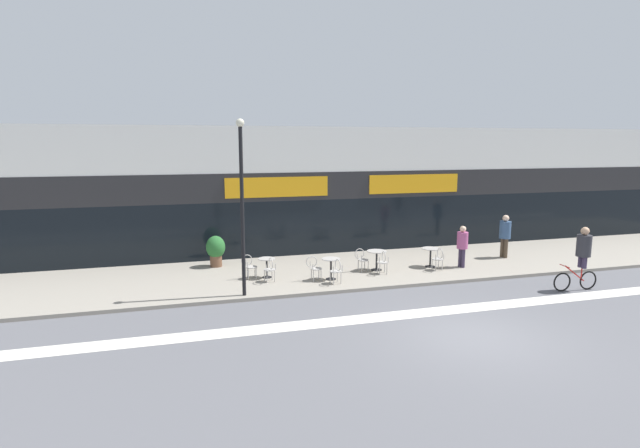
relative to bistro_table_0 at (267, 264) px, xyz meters
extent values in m
plane|color=#5B5B60|center=(4.25, -6.73, -0.63)|extent=(120.00, 120.00, 0.00)
cube|color=gray|center=(4.25, 0.52, -0.57)|extent=(40.00, 5.50, 0.12)
cube|color=silver|center=(4.25, 5.27, 2.20)|extent=(40.00, 4.00, 5.66)
cube|color=black|center=(4.25, 3.30, 0.69)|extent=(38.80, 0.10, 2.40)
cube|color=#232326|center=(4.25, 3.32, 2.49)|extent=(39.20, 0.14, 1.20)
cube|color=orange|center=(1.07, 3.25, 2.49)|extent=(4.40, 0.08, 0.84)
cube|color=orange|center=(7.43, 3.25, 2.49)|extent=(4.40, 0.08, 0.84)
cube|color=silver|center=(4.25, -4.71, -0.62)|extent=(36.00, 0.70, 0.01)
cylinder|color=black|center=(0.00, 0.00, -0.49)|extent=(0.35, 0.35, 0.02)
cylinder|color=black|center=(0.00, 0.00, -0.16)|extent=(0.07, 0.07, 0.69)
cylinder|color=#ADA8A3|center=(0.00, 0.00, 0.20)|extent=(0.63, 0.63, 0.02)
cylinder|color=black|center=(2.17, -0.88, -0.49)|extent=(0.37, 0.37, 0.02)
cylinder|color=black|center=(2.17, -0.88, -0.13)|extent=(0.07, 0.07, 0.74)
cylinder|color=#ADA8A3|center=(2.17, -0.88, 0.25)|extent=(0.67, 0.67, 0.02)
cylinder|color=black|center=(4.25, -0.10, -0.49)|extent=(0.42, 0.42, 0.02)
cylinder|color=black|center=(4.25, -0.10, -0.14)|extent=(0.07, 0.07, 0.73)
cylinder|color=#ADA8A3|center=(4.25, -0.10, 0.24)|extent=(0.76, 0.76, 0.02)
cylinder|color=black|center=(6.50, -0.19, -0.49)|extent=(0.39, 0.39, 0.02)
cylinder|color=black|center=(6.50, -0.19, -0.14)|extent=(0.07, 0.07, 0.73)
cylinder|color=#ADA8A3|center=(6.50, -0.19, 0.23)|extent=(0.71, 0.71, 0.02)
cylinder|color=#B7B2AD|center=(0.00, -0.55, -0.07)|extent=(0.45, 0.45, 0.03)
cylinder|color=#B7B2AD|center=(-0.16, -0.43, -0.30)|extent=(0.03, 0.03, 0.42)
cylinder|color=#B7B2AD|center=(0.12, -0.39, -0.30)|extent=(0.03, 0.03, 0.42)
cylinder|color=#B7B2AD|center=(-0.12, -0.71, -0.30)|extent=(0.03, 0.03, 0.42)
cylinder|color=#B7B2AD|center=(0.16, -0.67, -0.30)|extent=(0.03, 0.03, 0.42)
torus|color=#B7B2AD|center=(0.02, -0.72, 0.19)|extent=(0.08, 0.41, 0.41)
cylinder|color=#B7B2AD|center=(-0.15, -0.74, 0.06)|extent=(0.03, 0.03, 0.23)
cylinder|color=#B7B2AD|center=(0.19, -0.70, 0.06)|extent=(0.03, 0.03, 0.23)
cylinder|color=#B7B2AD|center=(-0.55, 0.00, -0.07)|extent=(0.41, 0.41, 0.03)
cylinder|color=#B7B2AD|center=(-0.41, 0.14, -0.30)|extent=(0.03, 0.03, 0.42)
cylinder|color=#B7B2AD|center=(-0.41, -0.14, -0.30)|extent=(0.03, 0.03, 0.42)
cylinder|color=#B7B2AD|center=(-0.69, 0.14, -0.30)|extent=(0.03, 0.03, 0.42)
cylinder|color=#B7B2AD|center=(-0.69, -0.14, -0.30)|extent=(0.03, 0.03, 0.42)
torus|color=#B7B2AD|center=(-0.72, 0.00, 0.19)|extent=(0.41, 0.03, 0.41)
cylinder|color=#B7B2AD|center=(-0.72, 0.17, 0.06)|extent=(0.03, 0.03, 0.23)
cylinder|color=#B7B2AD|center=(-0.72, -0.17, 0.06)|extent=(0.03, 0.03, 0.23)
cylinder|color=#B7B2AD|center=(2.17, -1.43, -0.07)|extent=(0.45, 0.45, 0.03)
cylinder|color=#B7B2AD|center=(2.01, -1.31, -0.30)|extent=(0.03, 0.03, 0.42)
cylinder|color=#B7B2AD|center=(2.29, -1.27, -0.30)|extent=(0.03, 0.03, 0.42)
cylinder|color=#B7B2AD|center=(2.05, -1.58, -0.30)|extent=(0.03, 0.03, 0.42)
cylinder|color=#B7B2AD|center=(2.33, -1.54, -0.30)|extent=(0.03, 0.03, 0.42)
torus|color=#B7B2AD|center=(2.20, -1.59, 0.19)|extent=(0.09, 0.41, 0.41)
cylinder|color=#B7B2AD|center=(2.03, -1.62, 0.06)|extent=(0.03, 0.03, 0.23)
cylinder|color=#B7B2AD|center=(2.36, -1.57, 0.06)|extent=(0.03, 0.03, 0.23)
cylinder|color=#B7B2AD|center=(1.62, -0.88, -0.07)|extent=(0.40, 0.40, 0.03)
cylinder|color=#B7B2AD|center=(1.76, -0.73, -0.30)|extent=(0.03, 0.03, 0.42)
cylinder|color=#B7B2AD|center=(1.76, -1.01, -0.30)|extent=(0.03, 0.03, 0.42)
cylinder|color=#B7B2AD|center=(1.48, -0.74, -0.30)|extent=(0.03, 0.03, 0.42)
cylinder|color=#B7B2AD|center=(1.48, -1.02, -0.30)|extent=(0.03, 0.03, 0.42)
torus|color=#B7B2AD|center=(1.45, -0.88, 0.19)|extent=(0.41, 0.03, 0.41)
cylinder|color=#B7B2AD|center=(1.45, -0.71, 0.06)|extent=(0.03, 0.03, 0.23)
cylinder|color=#B7B2AD|center=(1.45, -1.05, 0.06)|extent=(0.03, 0.03, 0.23)
cylinder|color=#B7B2AD|center=(4.25, -0.65, -0.07)|extent=(0.44, 0.44, 0.03)
cylinder|color=#B7B2AD|center=(4.13, -0.49, -0.30)|extent=(0.03, 0.03, 0.42)
cylinder|color=#B7B2AD|center=(4.41, -0.52, -0.30)|extent=(0.03, 0.03, 0.42)
cylinder|color=#B7B2AD|center=(4.10, -0.77, -0.30)|extent=(0.03, 0.03, 0.42)
cylinder|color=#B7B2AD|center=(4.38, -0.80, -0.30)|extent=(0.03, 0.03, 0.42)
torus|color=#B7B2AD|center=(4.24, -0.82, 0.19)|extent=(0.07, 0.41, 0.41)
cylinder|color=#B7B2AD|center=(4.07, -0.80, 0.06)|extent=(0.03, 0.03, 0.23)
cylinder|color=#B7B2AD|center=(4.41, -0.83, 0.06)|extent=(0.03, 0.03, 0.23)
cylinder|color=#B7B2AD|center=(3.70, -0.10, -0.07)|extent=(0.45, 0.45, 0.03)
cylinder|color=#B7B2AD|center=(3.82, 0.06, -0.30)|extent=(0.03, 0.03, 0.42)
cylinder|color=#B7B2AD|center=(3.86, -0.22, -0.30)|extent=(0.03, 0.03, 0.42)
cylinder|color=#B7B2AD|center=(3.55, 0.02, -0.30)|extent=(0.03, 0.03, 0.42)
cylinder|color=#B7B2AD|center=(3.59, -0.26, -0.30)|extent=(0.03, 0.03, 0.42)
torus|color=#B7B2AD|center=(3.54, -0.12, 0.19)|extent=(0.41, 0.09, 0.41)
cylinder|color=#B7B2AD|center=(3.51, 0.05, 0.06)|extent=(0.03, 0.03, 0.23)
cylinder|color=#B7B2AD|center=(3.56, -0.29, 0.06)|extent=(0.03, 0.03, 0.23)
cylinder|color=#B7B2AD|center=(6.50, -0.74, -0.07)|extent=(0.41, 0.41, 0.03)
cylinder|color=#B7B2AD|center=(6.36, -0.60, -0.30)|extent=(0.03, 0.03, 0.42)
cylinder|color=#B7B2AD|center=(6.64, -0.60, -0.30)|extent=(0.03, 0.03, 0.42)
cylinder|color=#B7B2AD|center=(6.36, -0.88, -0.30)|extent=(0.03, 0.03, 0.42)
cylinder|color=#B7B2AD|center=(6.64, -0.88, -0.30)|extent=(0.03, 0.03, 0.42)
torus|color=#B7B2AD|center=(6.50, -0.91, 0.19)|extent=(0.04, 0.41, 0.41)
cylinder|color=#B7B2AD|center=(6.33, -0.91, 0.06)|extent=(0.03, 0.03, 0.23)
cylinder|color=#B7B2AD|center=(6.67, -0.91, 0.06)|extent=(0.03, 0.03, 0.23)
cylinder|color=brown|center=(-1.65, 2.20, -0.27)|extent=(0.47, 0.47, 0.47)
ellipsoid|color=#28662D|center=(-1.65, 2.20, 0.28)|extent=(0.75, 0.75, 0.90)
cylinder|color=black|center=(-1.07, -1.90, 2.18)|extent=(0.12, 0.12, 5.38)
sphere|color=beige|center=(-1.07, -1.90, 4.95)|extent=(0.26, 0.26, 0.26)
torus|color=black|center=(9.36, -4.06, -0.30)|extent=(0.66, 0.10, 0.65)
torus|color=black|center=(10.37, -4.13, -0.30)|extent=(0.66, 0.10, 0.65)
cylinder|color=red|center=(9.81, -4.09, -0.02)|extent=(0.79, 0.10, 0.59)
cylinder|color=red|center=(10.09, -4.11, -0.07)|extent=(0.04, 0.04, 0.46)
cylinder|color=red|center=(9.41, -4.06, 0.26)|extent=(0.06, 0.48, 0.03)
cylinder|color=#382D47|center=(10.08, -4.20, 0.36)|extent=(0.17, 0.17, 0.40)
cylinder|color=#382D47|center=(10.09, -4.02, 0.36)|extent=(0.17, 0.17, 0.40)
cylinder|color=#2D2D33|center=(10.09, -4.11, 0.92)|extent=(0.50, 0.50, 0.73)
sphere|color=tan|center=(10.09, -4.11, 1.42)|extent=(0.27, 0.27, 0.27)
cylinder|color=#4C3D2D|center=(10.33, 0.31, -0.09)|extent=(0.20, 0.20, 0.84)
cylinder|color=#4C3D2D|center=(10.28, 0.48, -0.09)|extent=(0.20, 0.20, 0.84)
cylinder|color=#334C70|center=(10.31, 0.39, 0.69)|extent=(0.58, 0.58, 0.73)
sphere|color=beige|center=(10.31, 0.39, 1.19)|extent=(0.27, 0.27, 0.27)
cylinder|color=#382D47|center=(7.67, -0.66, -0.13)|extent=(0.17, 0.17, 0.75)
cylinder|color=#382D47|center=(7.64, -0.50, -0.13)|extent=(0.17, 0.17, 0.75)
cylinder|color=#A84C7F|center=(7.66, -0.58, 0.57)|extent=(0.50, 0.50, 0.65)
sphere|color=beige|center=(7.66, -0.58, 1.02)|extent=(0.24, 0.24, 0.24)
camera|label=1|loc=(-2.99, -17.46, 4.35)|focal=28.00mm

